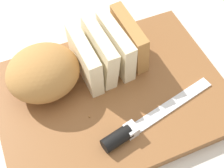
{
  "coord_description": "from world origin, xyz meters",
  "views": [
    {
      "loc": [
        -0.11,
        -0.29,
        0.51
      ],
      "look_at": [
        0.0,
        0.0,
        0.05
      ],
      "focal_mm": 49.73,
      "sensor_mm": 36.0,
      "label": 1
    }
  ],
  "objects": [
    {
      "name": "crumb_near_loaf",
      "position": [
        -0.06,
        -0.03,
        0.02
      ],
      "size": [
        0.0,
        0.0,
        0.0
      ],
      "primitive_type": "sphere",
      "color": "#996633",
      "rests_on": "cutting_board"
    },
    {
      "name": "ground_plane",
      "position": [
        0.0,
        0.0,
        0.0
      ],
      "size": [
        3.0,
        3.0,
        0.0
      ],
      "primitive_type": "plane",
      "color": "beige"
    },
    {
      "name": "bread_knife",
      "position": [
        0.0,
        -0.09,
        0.03
      ],
      "size": [
        0.24,
        0.08,
        0.03
      ],
      "rotation": [
        0.0,
        0.0,
        0.24
      ],
      "color": "silver",
      "rests_on": "cutting_board"
    },
    {
      "name": "bread_loaf",
      "position": [
        -0.06,
        0.06,
        0.07
      ],
      "size": [
        0.27,
        0.14,
        0.09
      ],
      "rotation": [
        0.0,
        0.0,
        0.09
      ],
      "color": "#A8753D",
      "rests_on": "cutting_board"
    },
    {
      "name": "cutting_board",
      "position": [
        0.0,
        0.0,
        0.01
      ],
      "size": [
        0.43,
        0.32,
        0.02
      ],
      "primitive_type": "cube",
      "rotation": [
        0.0,
        0.0,
        0.02
      ],
      "color": "brown",
      "rests_on": "ground_plane"
    },
    {
      "name": "crumb_near_knife",
      "position": [
        -0.05,
        0.07,
        0.03
      ],
      "size": [
        0.01,
        0.01,
        0.01
      ],
      "primitive_type": "sphere",
      "color": "#996633",
      "rests_on": "cutting_board"
    }
  ]
}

